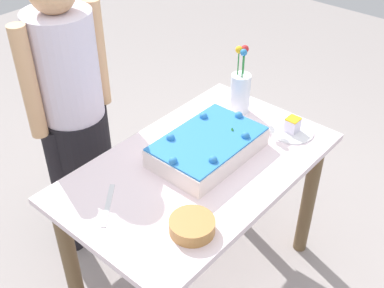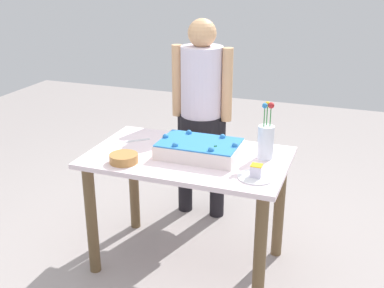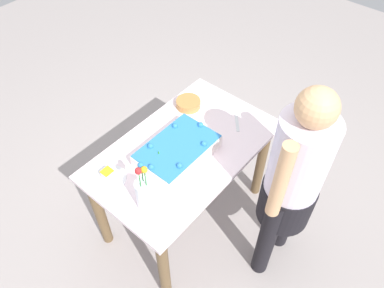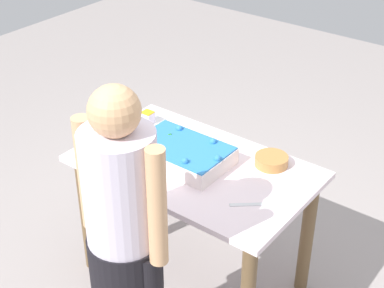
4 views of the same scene
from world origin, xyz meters
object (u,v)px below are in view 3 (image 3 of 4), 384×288
person_standing (293,181)px  sheet_cake (177,150)px  fruit_bowl (188,103)px  serving_plate_with_slice (109,177)px  cake_knife (237,119)px  flower_vase (145,193)px

person_standing → sheet_cake: bearing=17.9°
fruit_bowl → person_standing: person_standing is taller
person_standing → fruit_bowl: bearing=-10.8°
serving_plate_with_slice → fruit_bowl: 0.77m
cake_knife → person_standing: person_standing is taller
fruit_bowl → person_standing: size_ratio=0.11×
sheet_cake → serving_plate_with_slice: size_ratio=2.38×
cake_knife → person_standing: (0.28, 0.56, 0.09)m
serving_plate_with_slice → fruit_bowl: (-0.77, -0.06, 0.01)m
sheet_cake → cake_knife: sheet_cake is taller
cake_knife → flower_vase: (0.87, 0.02, 0.11)m
flower_vase → cake_knife: bearing=-178.8°
serving_plate_with_slice → cake_knife: size_ratio=0.87×
flower_vase → person_standing: person_standing is taller
sheet_cake → fruit_bowl: size_ratio=2.87×
serving_plate_with_slice → fruit_bowl: bearing=-175.8°
serving_plate_with_slice → flower_vase: size_ratio=0.59×
cake_knife → person_standing: 0.64m
cake_knife → sheet_cake: bearing=129.4°
sheet_cake → person_standing: (-0.21, 0.65, 0.05)m
serving_plate_with_slice → fruit_bowl: size_ratio=1.21×
flower_vase → fruit_bowl: flower_vase is taller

